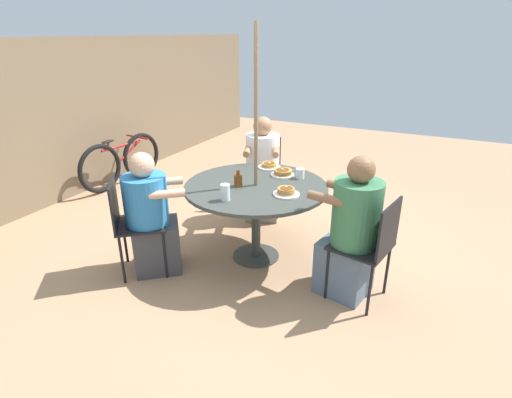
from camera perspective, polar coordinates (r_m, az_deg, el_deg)
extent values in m
plane|color=tan|center=(3.96, 0.00, -8.13)|extent=(12.00, 12.00, 0.00)
cube|color=#7A664C|center=(5.46, -28.90, 8.98)|extent=(10.00, 0.06, 1.98)
cylinder|color=#383D38|center=(3.96, 0.00, -8.04)|extent=(0.45, 0.45, 0.01)
cylinder|color=#383D38|center=(3.79, 0.00, -3.49)|extent=(0.09, 0.09, 0.72)
cylinder|color=#383D38|center=(3.64, 0.00, 1.79)|extent=(1.31, 1.31, 0.03)
cylinder|color=#846B4C|center=(3.53, 0.00, 6.74)|extent=(0.04, 0.04, 2.12)
cylinder|color=black|center=(4.62, 3.05, -0.25)|extent=(0.02, 0.02, 0.46)
cylinder|color=black|center=(4.64, -1.40, -0.12)|extent=(0.02, 0.02, 0.46)
cylinder|color=black|center=(4.95, 3.17, 1.38)|extent=(0.02, 0.02, 0.46)
cylinder|color=black|center=(4.97, -0.99, 1.50)|extent=(0.02, 0.02, 0.46)
cube|color=black|center=(4.70, 0.98, 3.36)|extent=(0.55, 0.55, 0.02)
cube|color=black|center=(4.83, 1.14, 6.54)|extent=(0.17, 0.38, 0.41)
cube|color=gray|center=(4.68, 0.87, 0.12)|extent=(0.51, 0.49, 0.46)
cylinder|color=white|center=(4.57, 0.95, 6.05)|extent=(0.38, 0.38, 0.51)
sphere|color=#A3704C|center=(4.48, 0.98, 10.36)|extent=(0.21, 0.21, 0.21)
cylinder|color=#A3704C|center=(4.34, 2.85, 6.84)|extent=(0.31, 0.18, 0.07)
cylinder|color=#A3704C|center=(4.36, -1.24, 6.93)|extent=(0.31, 0.18, 0.07)
cylinder|color=black|center=(3.93, -12.98, -5.19)|extent=(0.02, 0.02, 0.46)
cylinder|color=black|center=(3.61, -12.87, -7.82)|extent=(0.02, 0.02, 0.46)
cylinder|color=black|center=(3.95, -18.22, -5.62)|extent=(0.02, 0.02, 0.46)
cylinder|color=black|center=(3.64, -18.59, -8.26)|extent=(0.02, 0.02, 0.46)
cube|color=black|center=(3.67, -16.07, -3.41)|extent=(0.60, 0.60, 0.02)
cube|color=black|center=(3.61, -19.64, -0.64)|extent=(0.32, 0.27, 0.41)
cube|color=#3D3D42|center=(3.77, -13.89, -6.53)|extent=(0.53, 0.54, 0.46)
cylinder|color=teal|center=(3.58, -15.48, -0.22)|extent=(0.38, 0.38, 0.45)
sphere|color=#DBA884|center=(3.47, -16.04, 4.69)|extent=(0.22, 0.22, 0.22)
cylinder|color=#DBA884|center=(3.68, -12.72, 2.45)|extent=(0.24, 0.27, 0.07)
cylinder|color=#DBA884|center=(3.39, -12.60, 0.69)|extent=(0.24, 0.27, 0.07)
cylinder|color=black|center=(3.32, 10.11, -10.51)|extent=(0.02, 0.02, 0.46)
cylinder|color=black|center=(3.60, 12.83, -7.90)|extent=(0.02, 0.02, 0.46)
cylinder|color=black|center=(3.21, 15.92, -12.44)|extent=(0.02, 0.02, 0.46)
cylinder|color=black|center=(3.50, 18.22, -9.54)|extent=(0.02, 0.02, 0.46)
cube|color=black|center=(3.28, 14.68, -6.52)|extent=(0.50, 0.50, 0.02)
cube|color=black|center=(3.13, 18.46, -4.12)|extent=(0.40, 0.10, 0.41)
cube|color=slate|center=(3.44, 12.49, -9.46)|extent=(0.43, 0.46, 0.46)
cylinder|color=#38754C|center=(3.19, 14.16, -2.12)|extent=(0.38, 0.38, 0.54)
sphere|color=brown|center=(3.06, 14.81, 4.09)|extent=(0.21, 0.21, 0.21)
cylinder|color=brown|center=(3.08, 10.03, 0.03)|extent=(0.13, 0.31, 0.07)
cylinder|color=brown|center=(3.33, 12.51, 1.65)|extent=(0.13, 0.31, 0.07)
cylinder|color=white|center=(4.10, 1.90, 4.59)|extent=(0.23, 0.23, 0.01)
cylinder|color=#AD7A3D|center=(4.09, 1.85, 4.74)|extent=(0.15, 0.15, 0.01)
cylinder|color=#AD7A3D|center=(4.10, 1.91, 4.92)|extent=(0.16, 0.16, 0.01)
cylinder|color=#AD7A3D|center=(4.10, 1.91, 5.08)|extent=(0.16, 0.16, 0.01)
ellipsoid|color=brown|center=(4.09, 1.90, 5.16)|extent=(0.12, 0.11, 0.00)
cube|color=#F4E084|center=(4.08, 1.95, 5.20)|extent=(0.03, 0.03, 0.01)
cylinder|color=white|center=(3.42, 4.35, 0.69)|extent=(0.23, 0.23, 0.01)
cylinder|color=#AD7A3D|center=(3.41, 4.31, 0.91)|extent=(0.15, 0.15, 0.01)
cylinder|color=#AD7A3D|center=(3.41, 4.33, 1.12)|extent=(0.15, 0.15, 0.01)
cylinder|color=#AD7A3D|center=(3.40, 4.32, 1.26)|extent=(0.14, 0.14, 0.01)
cylinder|color=#AD7A3D|center=(3.40, 4.32, 1.48)|extent=(0.15, 0.15, 0.01)
ellipsoid|color=brown|center=(3.40, 4.38, 1.57)|extent=(0.12, 0.11, 0.00)
cube|color=#F4E084|center=(3.40, 4.33, 1.74)|extent=(0.03, 0.03, 0.01)
cylinder|color=white|center=(3.88, 3.80, 3.46)|extent=(0.23, 0.23, 0.01)
cylinder|color=#AD7A3D|center=(3.87, 3.87, 3.62)|extent=(0.17, 0.17, 0.01)
cylinder|color=#AD7A3D|center=(3.88, 3.80, 3.83)|extent=(0.17, 0.17, 0.01)
cylinder|color=#AD7A3D|center=(3.87, 3.89, 3.96)|extent=(0.17, 0.17, 0.01)
cylinder|color=#AD7A3D|center=(3.87, 3.90, 4.12)|extent=(0.18, 0.18, 0.01)
ellipsoid|color=brown|center=(3.86, 3.82, 4.22)|extent=(0.14, 0.13, 0.00)
cube|color=#F4E084|center=(3.85, 3.81, 4.27)|extent=(0.02, 0.02, 0.01)
cylinder|color=brown|center=(3.59, -2.56, 2.64)|extent=(0.08, 0.08, 0.11)
cylinder|color=brown|center=(3.56, -2.58, 3.80)|extent=(0.03, 0.03, 0.05)
torus|color=brown|center=(3.61, -2.31, 3.05)|extent=(0.05, 0.01, 0.05)
cylinder|color=white|center=(3.81, 6.33, 3.59)|extent=(0.08, 0.08, 0.09)
cylinder|color=white|center=(3.80, 6.36, 4.26)|extent=(0.08, 0.08, 0.01)
cylinder|color=silver|center=(3.29, -4.42, 0.95)|extent=(0.08, 0.08, 0.14)
torus|color=black|center=(5.76, -21.38, 4.03)|extent=(0.67, 0.13, 0.67)
torus|color=black|center=(6.19, -16.06, 5.98)|extent=(0.67, 0.13, 0.67)
cylinder|color=maroon|center=(5.91, -18.90, 7.15)|extent=(0.60, 0.10, 0.03)
cylinder|color=maroon|center=(6.03, -17.70, 6.46)|extent=(0.46, 0.08, 0.26)
cylinder|color=maroon|center=(5.79, -20.34, 7.12)|extent=(0.03, 0.03, 0.09)
ellipsoid|color=black|center=(5.78, -20.42, 7.70)|extent=(0.21, 0.09, 0.04)
cylinder|color=maroon|center=(6.10, -16.61, 8.48)|extent=(0.07, 0.44, 0.03)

